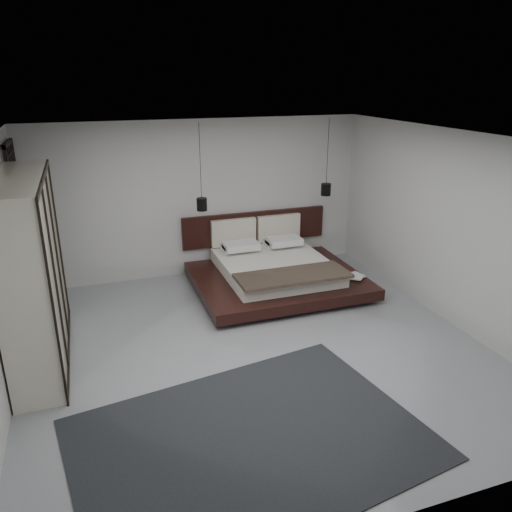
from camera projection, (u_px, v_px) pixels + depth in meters
name	position (u px, v px, depth m)	size (l,w,h in m)	color
floor	(256.00, 348.00, 6.80)	(6.00, 6.00, 0.00)	gray
ceiling	(256.00, 139.00, 5.84)	(6.00, 6.00, 0.00)	white
wall_back	(202.00, 199.00, 8.98)	(6.00, 6.00, 0.00)	#B8B8B5
wall_front	(390.00, 380.00, 3.65)	(6.00, 6.00, 0.00)	#B8B8B5
wall_right	(451.00, 229.00, 7.24)	(6.00, 6.00, 0.00)	#B8B8B5
lattice_screen	(22.00, 228.00, 7.62)	(0.05, 0.90, 2.60)	black
bed	(275.00, 271.00, 8.70)	(2.80, 2.40, 1.08)	black
book_lower	(351.00, 277.00, 8.47)	(0.21, 0.29, 0.03)	#99724C
book_upper	(351.00, 276.00, 8.43)	(0.19, 0.27, 0.02)	#99724C
pendant_left	(202.00, 204.00, 8.33)	(0.17, 0.17, 1.44)	black
pendant_right	(326.00, 189.00, 9.01)	(0.18, 0.18, 1.36)	black
wardrobe	(32.00, 272.00, 6.19)	(0.58, 2.44, 2.39)	beige
rug	(251.00, 439.00, 5.09)	(3.48, 2.49, 0.01)	black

